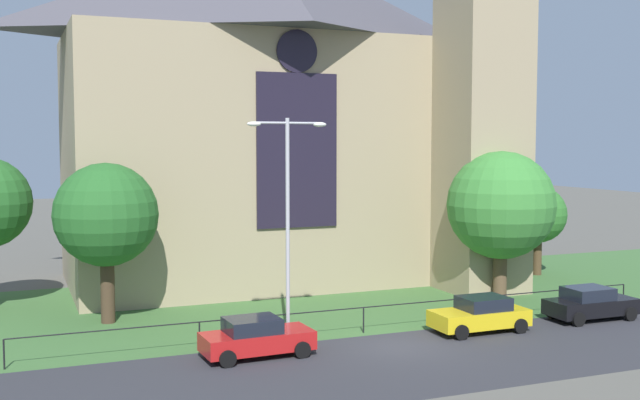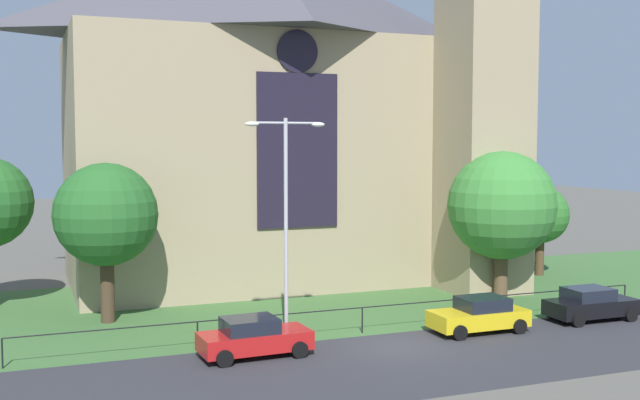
{
  "view_description": "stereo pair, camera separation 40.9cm",
  "coord_description": "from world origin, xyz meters",
  "px_view_note": "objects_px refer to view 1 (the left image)",
  "views": [
    {
      "loc": [
        -14.2,
        -26.92,
        8.17
      ],
      "look_at": [
        -0.14,
        8.0,
        5.31
      ],
      "focal_mm": 43.33,
      "sensor_mm": 36.0,
      "label": 1
    },
    {
      "loc": [
        -13.82,
        -27.07,
        8.17
      ],
      "look_at": [
        -0.14,
        8.0,
        5.31
      ],
      "focal_mm": 43.33,
      "sensor_mm": 36.0,
      "label": 2
    }
  ],
  "objects_px": {
    "tree_left_near": "(106,215)",
    "parked_car_black": "(590,304)",
    "streetlamp_near": "(288,202)",
    "parked_car_yellow": "(480,315)",
    "tree_right_far": "(538,215)",
    "parked_car_red": "(256,337)",
    "tree_right_near": "(501,206)",
    "church_building": "(277,106)"
  },
  "relations": [
    {
      "from": "tree_right_far",
      "to": "tree_right_near",
      "type": "height_order",
      "value": "tree_right_near"
    },
    {
      "from": "tree_left_near",
      "to": "parked_car_black",
      "type": "height_order",
      "value": "tree_left_near"
    },
    {
      "from": "streetlamp_near",
      "to": "parked_car_black",
      "type": "bearing_deg",
      "value": -6.2
    },
    {
      "from": "tree_left_near",
      "to": "streetlamp_near",
      "type": "xyz_separation_m",
      "value": [
        6.45,
        -6.11,
        0.85
      ]
    },
    {
      "from": "parked_car_yellow",
      "to": "church_building",
      "type": "bearing_deg",
      "value": -75.54
    },
    {
      "from": "streetlamp_near",
      "to": "parked_car_yellow",
      "type": "distance_m",
      "value": 9.73
    },
    {
      "from": "tree_left_near",
      "to": "parked_car_yellow",
      "type": "bearing_deg",
      "value": -27.68
    },
    {
      "from": "tree_left_near",
      "to": "parked_car_red",
      "type": "xyz_separation_m",
      "value": [
        4.56,
        -7.81,
        -4.12
      ]
    },
    {
      "from": "parked_car_yellow",
      "to": "parked_car_black",
      "type": "relative_size",
      "value": 1.0
    },
    {
      "from": "church_building",
      "to": "tree_left_near",
      "type": "xyz_separation_m",
      "value": [
        -10.69,
        -7.59,
        -5.4
      ]
    },
    {
      "from": "streetlamp_near",
      "to": "parked_car_yellow",
      "type": "relative_size",
      "value": 2.17
    },
    {
      "from": "tree_right_far",
      "to": "streetlamp_near",
      "type": "height_order",
      "value": "streetlamp_near"
    },
    {
      "from": "parked_car_yellow",
      "to": "parked_car_black",
      "type": "distance_m",
      "value": 5.98
    },
    {
      "from": "streetlamp_near",
      "to": "parked_car_yellow",
      "type": "xyz_separation_m",
      "value": [
        8.21,
        -1.58,
        -4.97
      ]
    },
    {
      "from": "parked_car_red",
      "to": "church_building",
      "type": "bearing_deg",
      "value": 65.75
    },
    {
      "from": "church_building",
      "to": "tree_right_near",
      "type": "relative_size",
      "value": 3.38
    },
    {
      "from": "tree_left_near",
      "to": "parked_car_yellow",
      "type": "distance_m",
      "value": 17.06
    },
    {
      "from": "church_building",
      "to": "tree_right_far",
      "type": "height_order",
      "value": "church_building"
    },
    {
      "from": "tree_left_near",
      "to": "parked_car_black",
      "type": "distance_m",
      "value": 22.39
    },
    {
      "from": "church_building",
      "to": "parked_car_red",
      "type": "xyz_separation_m",
      "value": [
        -6.13,
        -15.4,
        -9.53
      ]
    },
    {
      "from": "church_building",
      "to": "tree_left_near",
      "type": "height_order",
      "value": "church_building"
    },
    {
      "from": "parked_car_red",
      "to": "parked_car_yellow",
      "type": "distance_m",
      "value": 10.1
    },
    {
      "from": "church_building",
      "to": "parked_car_yellow",
      "type": "height_order",
      "value": "church_building"
    },
    {
      "from": "tree_left_near",
      "to": "tree_right_near",
      "type": "bearing_deg",
      "value": -6.63
    },
    {
      "from": "tree_right_far",
      "to": "tree_right_near",
      "type": "bearing_deg",
      "value": -140.38
    },
    {
      "from": "tree_right_far",
      "to": "parked_car_black",
      "type": "distance_m",
      "value": 12.37
    },
    {
      "from": "tree_left_near",
      "to": "tree_right_far",
      "type": "xyz_separation_m",
      "value": [
        25.97,
        3.12,
        -1.18
      ]
    },
    {
      "from": "parked_car_black",
      "to": "streetlamp_near",
      "type": "bearing_deg",
      "value": 174.21
    },
    {
      "from": "tree_right_far",
      "to": "parked_car_black",
      "type": "bearing_deg",
      "value": -116.32
    },
    {
      "from": "tree_right_near",
      "to": "parked_car_red",
      "type": "xyz_separation_m",
      "value": [
        -14.9,
        -5.55,
        -4.14
      ]
    },
    {
      "from": "streetlamp_near",
      "to": "parked_car_red",
      "type": "xyz_separation_m",
      "value": [
        -1.89,
        -1.7,
        -4.97
      ]
    },
    {
      "from": "tree_right_far",
      "to": "streetlamp_near",
      "type": "relative_size",
      "value": 0.6
    },
    {
      "from": "church_building",
      "to": "parked_car_black",
      "type": "bearing_deg",
      "value": -56.85
    },
    {
      "from": "tree_right_far",
      "to": "parked_car_yellow",
      "type": "bearing_deg",
      "value": -136.28
    },
    {
      "from": "church_building",
      "to": "tree_right_near",
      "type": "bearing_deg",
      "value": -48.31
    },
    {
      "from": "parked_car_black",
      "to": "parked_car_yellow",
      "type": "bearing_deg",
      "value": -179.18
    },
    {
      "from": "tree_right_near",
      "to": "tree_right_far",
      "type": "bearing_deg",
      "value": 39.62
    },
    {
      "from": "parked_car_red",
      "to": "parked_car_yellow",
      "type": "relative_size",
      "value": 1.02
    },
    {
      "from": "tree_right_far",
      "to": "parked_car_yellow",
      "type": "xyz_separation_m",
      "value": [
        -11.31,
        -10.81,
        -2.95
      ]
    },
    {
      "from": "parked_car_yellow",
      "to": "parked_car_black",
      "type": "bearing_deg",
      "value": -179.7
    },
    {
      "from": "church_building",
      "to": "parked_car_red",
      "type": "relative_size",
      "value": 6.08
    },
    {
      "from": "tree_right_near",
      "to": "parked_car_yellow",
      "type": "xyz_separation_m",
      "value": [
        -4.8,
        -5.43,
        -4.14
      ]
    }
  ]
}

